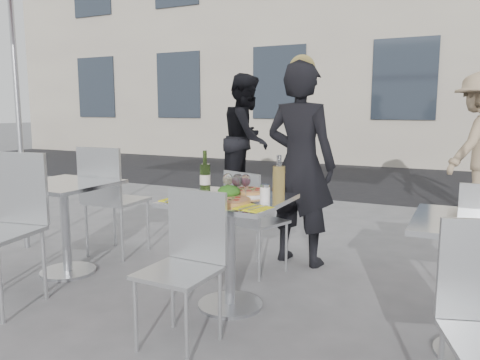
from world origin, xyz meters
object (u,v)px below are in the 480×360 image
at_px(chair_far, 251,214).
at_px(side_chair_lfar, 109,192).
at_px(pizza_near, 224,200).
at_px(main_table, 230,229).
at_px(carafe, 279,182).
at_px(wineglass_white_a, 228,180).
at_px(wineglass_red_a, 237,181).
at_px(pedestrian_a, 247,139).
at_px(side_table_left, 65,208).
at_px(woman_diner, 300,164).
at_px(salad_plate, 229,193).
at_px(napkin_left, 178,200).
at_px(pizza_far, 248,192).
at_px(chair_near, 187,254).
at_px(wine_bottle, 205,176).
at_px(napkin_right, 253,208).
at_px(wineglass_red_b, 246,181).
at_px(pedestrian_b, 479,145).
at_px(sugar_shaker, 265,193).
at_px(wineglass_white_b, 239,181).
at_px(side_chair_lnear, 7,215).

distance_m(chair_far, side_chair_lfar, 1.34).
bearing_deg(pizza_near, main_table, 100.22).
relative_size(pizza_near, carafe, 1.18).
distance_m(wineglass_white_a, wineglass_red_a, 0.07).
xyz_separation_m(pedestrian_a, carafe, (1.79, -3.31, -0.05)).
relative_size(side_table_left, woman_diner, 0.43).
bearing_deg(main_table, pedestrian_a, 113.64).
distance_m(pizza_near, salad_plate, 0.13).
height_order(wineglass_red_a, napkin_left, wineglass_red_a).
distance_m(pizza_far, wineglass_red_a, 0.18).
relative_size(chair_near, wineglass_red_a, 5.50).
relative_size(wine_bottle, napkin_left, 1.47).
distance_m(side_table_left, napkin_right, 1.80).
bearing_deg(napkin_left, chair_far, 84.63).
bearing_deg(chair_far, pizza_near, 121.12).
distance_m(main_table, chair_far, 0.65).
distance_m(side_table_left, napkin_left, 1.27).
xyz_separation_m(chair_near, pizza_near, (0.03, 0.38, 0.25)).
distance_m(pizza_near, napkin_left, 0.30).
xyz_separation_m(woman_diner, salad_plate, (-0.11, -1.10, -0.08)).
xyz_separation_m(chair_near, napkin_left, (-0.26, 0.31, 0.24)).
bearing_deg(salad_plate, wineglass_red_b, 36.17).
xyz_separation_m(pizza_far, napkin_right, (0.23, -0.41, -0.01)).
distance_m(woman_diner, carafe, 1.03).
bearing_deg(pedestrian_b, carafe, 10.76).
height_order(sugar_shaker, wineglass_white_b, wineglass_white_b).
bearing_deg(pizza_near, wine_bottle, 138.32).
bearing_deg(side_table_left, main_table, 0.00).
bearing_deg(pizza_far, sugar_shaker, -41.20).
distance_m(pedestrian_a, wineglass_white_a, 3.64).
distance_m(chair_near, wine_bottle, 0.77).
height_order(side_table_left, side_chair_lfar, side_chair_lfar).
distance_m(wine_bottle, carafe, 0.57).
xyz_separation_m(chair_far, salad_plate, (0.14, -0.64, 0.29)).
bearing_deg(wine_bottle, wineglass_red_b, -9.85).
height_order(pedestrian_b, wineglass_red_a, pedestrian_b).
height_order(side_table_left, napkin_right, napkin_right).
relative_size(main_table, chair_far, 0.89).
bearing_deg(napkin_right, wineglass_white_b, 143.48).
bearing_deg(wineglass_white_b, salad_plate, -127.02).
bearing_deg(wineglass_white_a, napkin_left, -131.36).
bearing_deg(carafe, napkin_left, -153.35).
relative_size(chair_far, pizza_far, 2.72).
xyz_separation_m(side_chair_lnear, pizza_near, (1.43, 0.46, 0.15)).
bearing_deg(side_chair_lnear, pedestrian_b, 46.69).
bearing_deg(napkin_right, side_chair_lnear, -154.31).
bearing_deg(wineglass_white_a, wineglass_white_b, 1.70).
bearing_deg(pedestrian_a, wineglass_red_a, -164.50).
bearing_deg(side_chair_lnear, napkin_left, 8.63).
xyz_separation_m(woman_diner, napkin_right, (0.16, -1.32, -0.11)).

